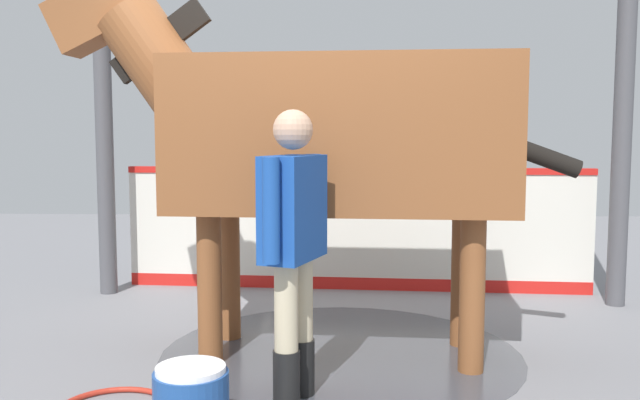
{
  "coord_description": "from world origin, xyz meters",
  "views": [
    {
      "loc": [
        -0.28,
        4.5,
        1.49
      ],
      "look_at": [
        -0.13,
        0.41,
        1.1
      ],
      "focal_mm": 37.88,
      "sensor_mm": 36.0,
      "label": 1
    }
  ],
  "objects": [
    {
      "name": "barrier_wall",
      "position": [
        -0.38,
        -1.95,
        0.55
      ],
      "size": [
        4.46,
        0.36,
        1.18
      ],
      "color": "silver",
      "rests_on": "ground"
    },
    {
      "name": "wet_patch",
      "position": [
        -0.26,
        -0.01,
        0.0
      ],
      "size": [
        2.46,
        2.46,
        0.0
      ],
      "primitive_type": "cylinder",
      "color": "#42444C",
      "rests_on": "ground"
    },
    {
      "name": "roof_post_far",
      "position": [
        -2.67,
        -1.42,
        1.58
      ],
      "size": [
        0.16,
        0.16,
        3.16
      ],
      "primitive_type": "cylinder",
      "color": "#4C4C51",
      "rests_on": "ground"
    },
    {
      "name": "horse",
      "position": [
        -0.15,
        -0.02,
        1.5
      ],
      "size": [
        3.57,
        1.13,
        2.59
      ],
      "rotation": [
        0.0,
        0.0,
        -0.06
      ],
      "color": "brown",
      "rests_on": "ground"
    },
    {
      "name": "handler",
      "position": [
        -0.0,
        0.83,
        0.94
      ],
      "size": [
        0.36,
        0.63,
        1.63
      ],
      "rotation": [
        0.0,
        0.0,
        2.8
      ],
      "color": "black",
      "rests_on": "ground"
    },
    {
      "name": "roof_post_near",
      "position": [
        1.95,
        -1.71,
        1.58
      ],
      "size": [
        0.16,
        0.16,
        3.16
      ],
      "primitive_type": "cylinder",
      "color": "#4C4C51",
      "rests_on": "ground"
    },
    {
      "name": "ground_plane",
      "position": [
        0.0,
        0.0,
        -0.01
      ],
      "size": [
        16.0,
        16.0,
        0.02
      ],
      "primitive_type": "cube",
      "color": "gray"
    }
  ]
}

